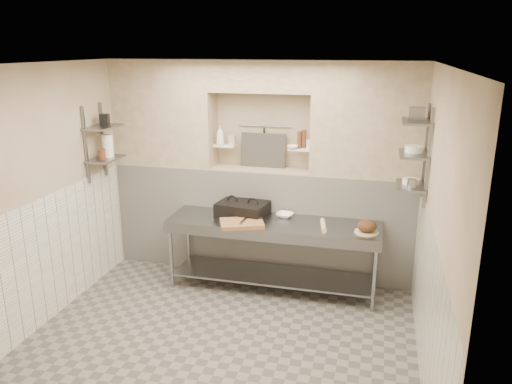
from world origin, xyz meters
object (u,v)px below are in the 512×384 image
(cutting_board, at_px, (242,223))
(bottle_soap, at_px, (220,135))
(mixing_bowl, at_px, (285,215))
(bread_loaf, at_px, (367,226))
(rolling_pin, at_px, (323,226))
(jug_left, at_px, (108,146))
(bowl_alcove, at_px, (292,147))
(prep_table, at_px, (273,242))
(panini_press, at_px, (243,209))

(cutting_board, distance_m, bottle_soap, 1.26)
(mixing_bowl, height_order, bread_loaf, bread_loaf)
(rolling_pin, bearing_deg, jug_left, -179.90)
(bottle_soap, distance_m, bowl_alcove, 0.96)
(bread_loaf, bearing_deg, prep_table, 175.08)
(panini_press, height_order, rolling_pin, panini_press)
(bottle_soap, bearing_deg, panini_press, -41.64)
(panini_press, relative_size, cutting_board, 1.31)
(panini_press, relative_size, mixing_bowl, 3.21)
(cutting_board, height_order, mixing_bowl, mixing_bowl)
(panini_press, bearing_deg, bottle_soap, 147.50)
(bottle_soap, distance_m, jug_left, 1.43)
(panini_press, bearing_deg, rolling_pin, -3.12)
(cutting_board, relative_size, bread_loaf, 2.28)
(prep_table, bearing_deg, bread_loaf, -4.92)
(bottle_soap, bearing_deg, cutting_board, -55.93)
(rolling_pin, bearing_deg, cutting_board, -171.62)
(mixing_bowl, distance_m, rolling_pin, 0.58)
(prep_table, bearing_deg, rolling_pin, -5.62)
(cutting_board, xyz_separation_m, bottle_soap, (-0.49, 0.72, 0.92))
(panini_press, relative_size, bottle_soap, 2.62)
(bread_loaf, bearing_deg, bowl_alcove, 148.30)
(rolling_pin, relative_size, bottle_soap, 1.51)
(bread_loaf, bearing_deg, mixing_bowl, 163.16)
(rolling_pin, bearing_deg, prep_table, 174.38)
(prep_table, height_order, bottle_soap, bottle_soap)
(jug_left, bearing_deg, panini_press, 7.81)
(bread_loaf, relative_size, bowl_alcove, 1.61)
(cutting_board, distance_m, bowl_alcove, 1.18)
(bowl_alcove, bearing_deg, bread_loaf, -31.70)
(mixing_bowl, relative_size, bottle_soap, 0.82)
(panini_press, relative_size, bowl_alcove, 4.80)
(panini_press, height_order, bread_loaf, panini_press)
(rolling_pin, relative_size, bread_loaf, 1.72)
(mixing_bowl, xyz_separation_m, rolling_pin, (0.51, -0.27, 0.00))
(prep_table, distance_m, jug_left, 2.40)
(cutting_board, relative_size, mixing_bowl, 2.45)
(mixing_bowl, height_order, bottle_soap, bottle_soap)
(rolling_pin, distance_m, bottle_soap, 1.80)
(bowl_alcove, bearing_deg, bottle_soap, 179.71)
(mixing_bowl, relative_size, jug_left, 0.74)
(cutting_board, height_order, rolling_pin, rolling_pin)
(cutting_board, xyz_separation_m, bowl_alcove, (0.47, 0.72, 0.81))
(bread_loaf, bearing_deg, panini_press, 170.35)
(panini_press, bearing_deg, jug_left, -163.05)
(bowl_alcove, height_order, jug_left, jug_left)
(prep_table, bearing_deg, mixing_bowl, 63.37)
(bread_loaf, xyz_separation_m, bowl_alcove, (-0.99, 0.61, 0.75))
(cutting_board, height_order, bottle_soap, bottle_soap)
(mixing_bowl, xyz_separation_m, jug_left, (-2.23, -0.28, 0.83))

